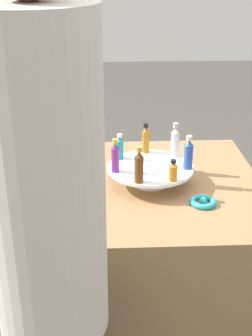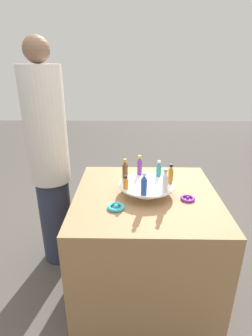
{
  "view_description": "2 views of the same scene",
  "coord_description": "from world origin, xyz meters",
  "px_view_note": "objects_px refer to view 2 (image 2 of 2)",
  "views": [
    {
      "loc": [
        0.18,
        1.74,
        1.68
      ],
      "look_at": [
        0.11,
        0.24,
        0.98
      ],
      "focal_mm": 50.0,
      "sensor_mm": 36.0,
      "label": 1
    },
    {
      "loc": [
        -1.52,
        0.11,
        1.61
      ],
      "look_at": [
        0.06,
        0.13,
        0.96
      ],
      "focal_mm": 28.0,
      "sensor_mm": 36.0,
      "label": 2
    }
  ],
  "objects_px": {
    "bottle_clear": "(165,181)",
    "bottle_purple": "(140,166)",
    "person_figure": "(50,162)",
    "display_stand": "(147,186)",
    "bottle_amber": "(171,175)",
    "ribbon_bow_teal": "(116,207)",
    "bottle_orange": "(126,183)",
    "bottle_teal": "(159,169)",
    "bottle_blue": "(144,185)",
    "bottle_brown": "(125,170)",
    "ribbon_bow_gold": "(136,176)",
    "ribbon_bow_purple": "(188,198)"
  },
  "relations": [
    {
      "from": "bottle_clear",
      "to": "bottle_purple",
      "type": "bearing_deg",
      "value": 28.93
    },
    {
      "from": "person_figure",
      "to": "display_stand",
      "type": "bearing_deg",
      "value": 0.0
    },
    {
      "from": "display_stand",
      "to": "bottle_amber",
      "type": "distance_m",
      "value": 0.17
    },
    {
      "from": "person_figure",
      "to": "ribbon_bow_teal",
      "type": "bearing_deg",
      "value": -19.42
    },
    {
      "from": "bottle_clear",
      "to": "bottle_orange",
      "type": "relative_size",
      "value": 1.74
    },
    {
      "from": "bottle_teal",
      "to": "bottle_blue",
      "type": "distance_m",
      "value": 0.3
    },
    {
      "from": "bottle_brown",
      "to": "ribbon_bow_teal",
      "type": "height_order",
      "value": "bottle_brown"
    },
    {
      "from": "display_stand",
      "to": "bottle_brown",
      "type": "height_order",
      "value": "bottle_brown"
    },
    {
      "from": "bottle_teal",
      "to": "bottle_purple",
      "type": "distance_m",
      "value": 0.13
    },
    {
      "from": "bottle_teal",
      "to": "bottle_brown",
      "type": "bearing_deg",
      "value": 106.07
    },
    {
      "from": "ribbon_bow_gold",
      "to": "ribbon_bow_purple",
      "type": "relative_size",
      "value": 1.01
    },
    {
      "from": "bottle_clear",
      "to": "ribbon_bow_purple",
      "type": "bearing_deg",
      "value": -74.82
    },
    {
      "from": "ribbon_bow_gold",
      "to": "ribbon_bow_purple",
      "type": "height_order",
      "value": "ribbon_bow_gold"
    },
    {
      "from": "bottle_purple",
      "to": "ribbon_bow_teal",
      "type": "xyz_separation_m",
      "value": [
        -0.33,
        0.15,
        -0.13
      ]
    },
    {
      "from": "display_stand",
      "to": "bottle_purple",
      "type": "distance_m",
      "value": 0.17
    },
    {
      "from": "bottle_brown",
      "to": "bottle_amber",
      "type": "bearing_deg",
      "value": -99.64
    },
    {
      "from": "bottle_amber",
      "to": "bottle_orange",
      "type": "bearing_deg",
      "value": 106.07
    },
    {
      "from": "bottle_clear",
      "to": "bottle_orange",
      "type": "xyz_separation_m",
      "value": [
        0.04,
        0.23,
        -0.03
      ]
    },
    {
      "from": "bottle_purple",
      "to": "bottle_teal",
      "type": "bearing_deg",
      "value": -99.64
    },
    {
      "from": "display_stand",
      "to": "bottle_blue",
      "type": "distance_m",
      "value": 0.17
    },
    {
      "from": "display_stand",
      "to": "ribbon_bow_purple",
      "type": "bearing_deg",
      "value": -105.58
    },
    {
      "from": "person_figure",
      "to": "bottle_purple",
      "type": "bearing_deg",
      "value": 9.34
    },
    {
      "from": "display_stand",
      "to": "bottle_clear",
      "type": "distance_m",
      "value": 0.18
    },
    {
      "from": "display_stand",
      "to": "bottle_orange",
      "type": "distance_m",
      "value": 0.16
    },
    {
      "from": "bottle_purple",
      "to": "bottle_blue",
      "type": "height_order",
      "value": "bottle_blue"
    },
    {
      "from": "bottle_purple",
      "to": "ribbon_bow_teal",
      "type": "height_order",
      "value": "bottle_purple"
    },
    {
      "from": "bottle_clear",
      "to": "bottle_amber",
      "type": "distance_m",
      "value": 0.13
    },
    {
      "from": "bottle_purple",
      "to": "bottle_amber",
      "type": "bearing_deg",
      "value": -125.36
    },
    {
      "from": "bottle_blue",
      "to": "ribbon_bow_gold",
      "type": "bearing_deg",
      "value": 5.71
    },
    {
      "from": "ribbon_bow_purple",
      "to": "bottle_clear",
      "type": "bearing_deg",
      "value": 105.18
    },
    {
      "from": "bottle_clear",
      "to": "ribbon_bow_teal",
      "type": "relative_size",
      "value": 1.47
    },
    {
      "from": "display_stand",
      "to": "bottle_orange",
      "type": "relative_size",
      "value": 4.13
    },
    {
      "from": "bottle_purple",
      "to": "person_figure",
      "type": "distance_m",
      "value": 0.71
    },
    {
      "from": "bottle_blue",
      "to": "ribbon_bow_teal",
      "type": "bearing_deg",
      "value": 102.4
    },
    {
      "from": "bottle_clear",
      "to": "bottle_orange",
      "type": "bearing_deg",
      "value": 80.36
    },
    {
      "from": "bottle_clear",
      "to": "bottle_blue",
      "type": "height_order",
      "value": "bottle_clear"
    },
    {
      "from": "bottle_blue",
      "to": "ribbon_bow_purple",
      "type": "bearing_deg",
      "value": -74.42
    },
    {
      "from": "bottle_amber",
      "to": "ribbon_bow_purple",
      "type": "bearing_deg",
      "value": -127.48
    },
    {
      "from": "ribbon_bow_purple",
      "to": "ribbon_bow_gold",
      "type": "bearing_deg",
      "value": 44.42
    },
    {
      "from": "ribbon_bow_teal",
      "to": "bottle_amber",
      "type": "bearing_deg",
      "value": -60.34
    },
    {
      "from": "bottle_orange",
      "to": "bottle_purple",
      "type": "bearing_deg",
      "value": -22.5
    },
    {
      "from": "person_figure",
      "to": "bottle_amber",
      "type": "bearing_deg",
      "value": 4.36
    },
    {
      "from": "bottle_teal",
      "to": "bottle_blue",
      "type": "xyz_separation_m",
      "value": [
        -0.27,
        0.11,
        0.01
      ]
    },
    {
      "from": "bottle_brown",
      "to": "ribbon_bow_teal",
      "type": "bearing_deg",
      "value": 168.57
    },
    {
      "from": "bottle_brown",
      "to": "ribbon_bow_gold",
      "type": "xyz_separation_m",
      "value": [
        0.2,
        -0.07,
        -0.13
      ]
    },
    {
      "from": "bottle_blue",
      "to": "bottle_brown",
      "type": "bearing_deg",
      "value": 28.93
    },
    {
      "from": "bottle_teal",
      "to": "bottle_orange",
      "type": "xyz_separation_m",
      "value": [
        -0.2,
        0.22,
        -0.01
      ]
    },
    {
      "from": "bottle_purple",
      "to": "bottle_brown",
      "type": "relative_size",
      "value": 0.96
    },
    {
      "from": "ribbon_bow_gold",
      "to": "person_figure",
      "type": "distance_m",
      "value": 0.67
    },
    {
      "from": "ribbon_bow_gold",
      "to": "ribbon_bow_teal",
      "type": "xyz_separation_m",
      "value": [
        -0.44,
        0.12,
        0.0
      ]
    }
  ]
}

